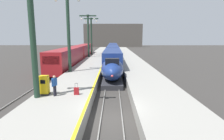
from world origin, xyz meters
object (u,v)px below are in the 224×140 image
at_px(highspeed_train_main, 113,53).
at_px(station_column_distant, 91,33).
at_px(rolling_suitcase, 76,91).
at_px(station_column_mid, 68,26).
at_px(regional_train_adjacent, 78,53).
at_px(station_column_near, 32,27).
at_px(passenger_near_edge, 54,84).
at_px(station_column_far, 88,32).
at_px(ticket_machine_yellow, 44,86).

distance_m(highspeed_train_main, station_column_distant, 8.81).
xyz_separation_m(highspeed_train_main, rolling_suitcase, (-2.92, -32.24, -0.60)).
distance_m(station_column_mid, rolling_suitcase, 12.35).
bearing_deg(regional_train_adjacent, station_column_near, -85.53).
xyz_separation_m(highspeed_train_main, passenger_near_edge, (-4.60, -32.58, 0.08)).
relative_size(station_column_distant, passenger_near_edge, 5.91).
relative_size(passenger_near_edge, rolling_suitcase, 1.72).
bearing_deg(highspeed_train_main, station_column_distant, 144.72).
xyz_separation_m(station_column_mid, station_column_far, (-0.00, 19.62, -0.23)).
bearing_deg(station_column_near, passenger_near_edge, 15.97).
xyz_separation_m(rolling_suitcase, ticket_machine_yellow, (-2.63, -0.01, 0.44)).
bearing_deg(passenger_near_edge, station_column_near, -164.03).
relative_size(station_column_far, rolling_suitcase, 10.19).
bearing_deg(passenger_near_edge, highspeed_train_main, 81.97).
distance_m(highspeed_train_main, station_column_far, 8.07).
height_order(regional_train_adjacent, station_column_mid, station_column_mid).
height_order(regional_train_adjacent, station_column_near, station_column_near).
bearing_deg(ticket_machine_yellow, station_column_near, -116.66).
bearing_deg(ticket_machine_yellow, station_column_mid, 91.92).
xyz_separation_m(passenger_near_edge, ticket_machine_yellow, (-0.95, 0.32, -0.25)).
bearing_deg(station_column_mid, station_column_near, -90.00).
xyz_separation_m(regional_train_adjacent, station_column_near, (2.20, -28.13, 4.38)).
xyz_separation_m(station_column_near, rolling_suitcase, (2.98, 0.71, -5.15)).
bearing_deg(station_column_distant, passenger_near_edge, -87.97).
bearing_deg(regional_train_adjacent, ticket_machine_yellow, -84.69).
xyz_separation_m(regional_train_adjacent, station_column_mid, (2.20, -16.97, 5.11)).
bearing_deg(rolling_suitcase, passenger_near_edge, -168.68).
relative_size(station_column_mid, station_column_distant, 1.05).
bearing_deg(regional_train_adjacent, station_column_far, 50.28).
distance_m(station_column_mid, station_column_far, 19.62).
bearing_deg(passenger_near_edge, regional_train_adjacent, 97.19).
distance_m(station_column_near, station_column_mid, 11.18).
bearing_deg(highspeed_train_main, rolling_suitcase, -95.18).
relative_size(regional_train_adjacent, station_column_near, 4.04).
xyz_separation_m(station_column_near, station_column_far, (0.00, 30.78, 0.50)).
relative_size(station_column_far, station_column_distant, 1.00).
bearing_deg(highspeed_train_main, station_column_far, -159.81).
xyz_separation_m(regional_train_adjacent, rolling_suitcase, (5.18, -27.42, -0.77)).
bearing_deg(station_column_mid, regional_train_adjacent, 97.38).
bearing_deg(highspeed_train_main, station_column_near, -100.15).
xyz_separation_m(station_column_far, rolling_suitcase, (2.98, -30.07, -5.65)).
bearing_deg(station_column_near, rolling_suitcase, 13.38).
distance_m(highspeed_train_main, passenger_near_edge, 32.90).
distance_m(station_column_far, passenger_near_edge, 30.84).
bearing_deg(rolling_suitcase, station_column_far, 95.66).
xyz_separation_m(station_column_far, station_column_distant, (0.00, 6.34, -0.01)).
xyz_separation_m(station_column_mid, ticket_machine_yellow, (0.35, -10.46, -5.45)).
bearing_deg(station_column_distant, ticket_machine_yellow, -89.45).
bearing_deg(highspeed_train_main, regional_train_adjacent, -149.25).
relative_size(regional_train_adjacent, passenger_near_edge, 21.66).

